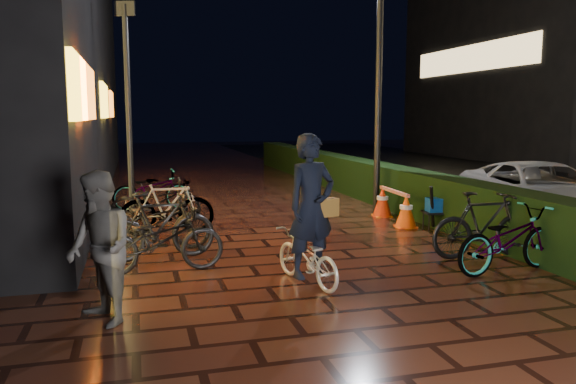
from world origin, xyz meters
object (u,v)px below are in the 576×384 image
object	(u,v)px
traffic_barrier	(394,206)
cyclist	(309,230)
van	(541,192)
cart_assembly	(436,207)
bystander_person	(100,248)

from	to	relation	value
traffic_barrier	cyclist	bearing A→B (deg)	-128.93
van	traffic_barrier	xyz separation A→B (m)	(-2.92, 0.88, -0.29)
van	cart_assembly	xyz separation A→B (m)	(-2.54, -0.17, -0.16)
bystander_person	cart_assembly	bearing A→B (deg)	93.66
van	cart_assembly	size ratio (longest dim) A/B	4.92
cart_assembly	bystander_person	bearing A→B (deg)	-149.91
bystander_person	traffic_barrier	size ratio (longest dim) A/B	0.98
traffic_barrier	cart_assembly	size ratio (longest dim) A/B	1.86
cyclist	cart_assembly	bearing A→B (deg)	38.50
cart_assembly	traffic_barrier	bearing A→B (deg)	110.16
bystander_person	van	size ratio (longest dim) A/B	0.37
traffic_barrier	cart_assembly	world-z (taller)	cart_assembly
van	cyclist	world-z (taller)	cyclist
bystander_person	van	bearing A→B (deg)	86.70
van	cyclist	xyz separation A→B (m)	(-5.98, -2.91, 0.11)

